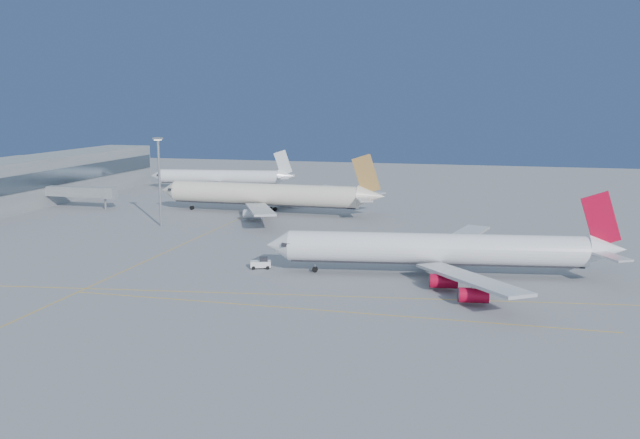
{
  "coord_description": "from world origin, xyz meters",
  "views": [
    {
      "loc": [
        31.73,
        -121.63,
        33.86
      ],
      "look_at": [
        -7.22,
        30.79,
        7.0
      ],
      "focal_mm": 40.0,
      "sensor_mm": 36.0,
      "label": 1
    }
  ],
  "objects_px": {
    "airliner_etihad": "(269,195)",
    "light_mast": "(159,174)",
    "airliner_virgin": "(443,250)",
    "pushback_tug": "(261,263)",
    "airliner_third": "(223,177)"
  },
  "relations": [
    {
      "from": "airliner_etihad",
      "to": "airliner_third",
      "type": "height_order",
      "value": "airliner_etihad"
    },
    {
      "from": "airliner_etihad",
      "to": "light_mast",
      "type": "relative_size",
      "value": 2.98
    },
    {
      "from": "airliner_etihad",
      "to": "pushback_tug",
      "type": "bearing_deg",
      "value": -71.18
    },
    {
      "from": "pushback_tug",
      "to": "airliner_virgin",
      "type": "bearing_deg",
      "value": -14.13
    },
    {
      "from": "airliner_virgin",
      "to": "pushback_tug",
      "type": "distance_m",
      "value": 36.22
    },
    {
      "from": "airliner_virgin",
      "to": "airliner_etihad",
      "type": "bearing_deg",
      "value": 123.41
    },
    {
      "from": "light_mast",
      "to": "airliner_virgin",
      "type": "bearing_deg",
      "value": -24.73
    },
    {
      "from": "airliner_etihad",
      "to": "airliner_third",
      "type": "distance_m",
      "value": 62.05
    },
    {
      "from": "airliner_third",
      "to": "pushback_tug",
      "type": "distance_m",
      "value": 130.14
    },
    {
      "from": "light_mast",
      "to": "airliner_third",
      "type": "bearing_deg",
      "value": 100.19
    },
    {
      "from": "pushback_tug",
      "to": "light_mast",
      "type": "height_order",
      "value": "light_mast"
    },
    {
      "from": "airliner_third",
      "to": "airliner_virgin",
      "type": "bearing_deg",
      "value": -59.28
    },
    {
      "from": "airliner_virgin",
      "to": "airliner_etihad",
      "type": "relative_size",
      "value": 0.97
    },
    {
      "from": "airliner_etihad",
      "to": "light_mast",
      "type": "xyz_separation_m",
      "value": [
        -21.2,
        -27.7,
        8.36
      ]
    },
    {
      "from": "airliner_virgin",
      "to": "airliner_etihad",
      "type": "xyz_separation_m",
      "value": [
        -56.3,
        63.39,
        0.5
      ]
    }
  ]
}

